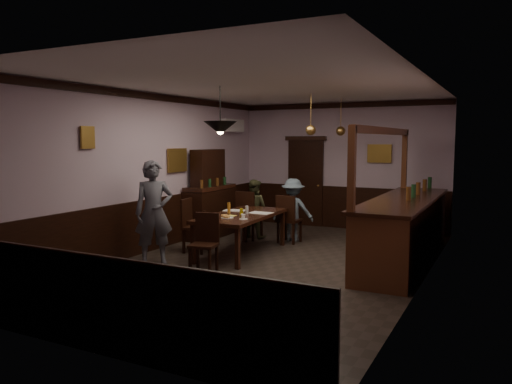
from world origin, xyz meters
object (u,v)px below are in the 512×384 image
Objects in this scene: pendant_iron at (220,128)px; pendant_brass_far at (341,131)px; dining_table at (241,218)px; soda_can at (241,212)px; chair_side at (192,223)px; chair_near at (205,240)px; sideboard at (210,202)px; person_standing at (154,212)px; chair_far_left at (248,213)px; person_seated_right at (293,210)px; person_seated_left at (254,209)px; bar_counter at (404,228)px; chair_far_right at (288,217)px; pendant_brass_mid at (311,130)px; coffee_cup at (243,216)px.

pendant_iron and pendant_brass_far have the same top height.
soda_can is at bearing -61.58° from dining_table.
soda_can is (0.97, 0.17, 0.26)m from chair_side.
sideboard reaches higher than chair_near.
person_standing is 0.93× the size of sideboard.
person_seated_right reaches higher than chair_far_left.
person_seated_left is 0.30× the size of bar_counter.
chair_far_right is 0.94m from person_seated_left.
sideboard is at bearing 9.68° from chair_side.
chair_far_right is at bearing -121.91° from pendant_brass_far.
pendant_brass_far is (1.63, 0.92, 1.67)m from person_seated_left.
chair_side is at bearing -141.72° from pendant_brass_mid.
bar_counter is 2.92m from pendant_brass_far.
bar_counter is (2.74, 0.88, -0.22)m from soda_can.
bar_counter is at bearing 24.38° from coffee_cup.
person_seated_right is 2.07m from coffee_cup.
chair_side is 1.83m from person_seated_left.
bar_counter reaches higher than soda_can.
coffee_cup is 0.67× the size of soda_can.
person_seated_left is at bearing 89.77° from chair_near.
bar_counter is 5.18× the size of pendant_iron.
bar_counter is at bearing 30.04° from pendant_iron.
chair_far_left is 1.28× the size of pendant_brass_far.
person_seated_left is 0.96× the size of person_seated_right.
pendant_iron is at bearing -86.99° from dining_table.
coffee_cup is 3.39m from pendant_brass_far.
chair_far_right is at bearing 167.33° from pendant_brass_mid.
person_standing is at bearing -150.97° from bar_counter.
chair_near is 1.87m from pendant_iron.
person_seated_left is at bearing 36.36° from person_standing.
bar_counter is (2.41, -0.50, 0.05)m from chair_far_right.
sideboard reaches higher than chair_far_right.
chair_near is 1.45m from chair_side.
person_seated_left reaches higher than chair_far_left.
pendant_iron is (0.96, -0.54, 1.76)m from chair_side.
sideboard is 2.35× the size of pendant_brass_far.
person_seated_left is at bearing 167.49° from bar_counter.
soda_can is 0.03× the size of bar_counter.
pendant_iron reaches higher than bar_counter.
person_seated_right is 1.77m from pendant_brass_mid.
bar_counter reaches higher than chair_far_left.
pendant_brass_mid reaches higher than coffee_cup.
chair_side is 2.24m from person_seated_right.
soda_can is 0.15× the size of pendant_brass_mid.
coffee_cup is (0.31, -0.50, 0.11)m from dining_table.
pendant_iron reaches higher than chair_far_left.
chair_side is at bearing -70.61° from sideboard.
chair_far_right is at bearing 71.17° from chair_near.
pendant_brass_far is (1.05, 2.53, 1.49)m from soda_can.
person_seated_left is at bearing 166.18° from pendant_brass_mid.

